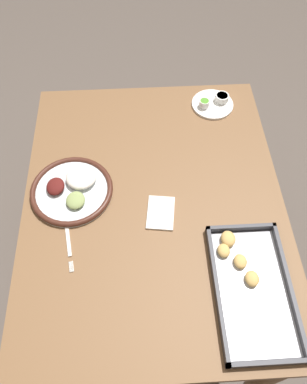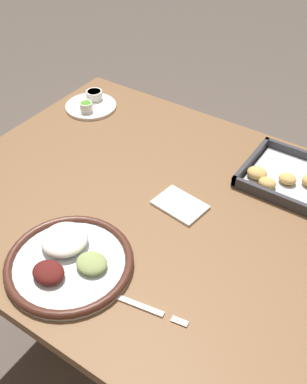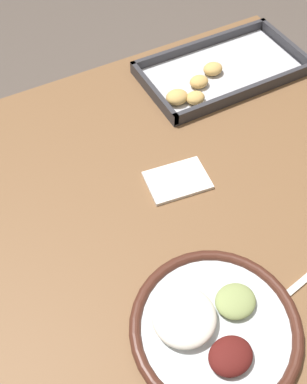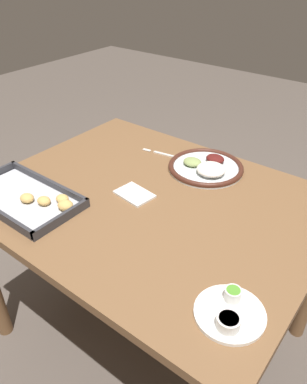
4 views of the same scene
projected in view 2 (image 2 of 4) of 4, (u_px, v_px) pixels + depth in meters
name	position (u px, v px, depth m)	size (l,w,h in m)	color
ground_plane	(157.00, 348.00, 1.64)	(8.00, 8.00, 0.00)	#564C44
dining_table	(158.00, 231.00, 1.23)	(1.14, 0.90, 0.73)	brown
dinner_plate	(69.00, 260.00, 1.00)	(0.29, 0.29, 0.05)	silver
fork	(133.00, 303.00, 0.93)	(0.22, 0.05, 0.00)	silver
saucer_plate	(91.00, 104.00, 1.50)	(0.17, 0.17, 0.04)	white
napkin	(180.00, 205.00, 1.15)	(0.14, 0.11, 0.01)	white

